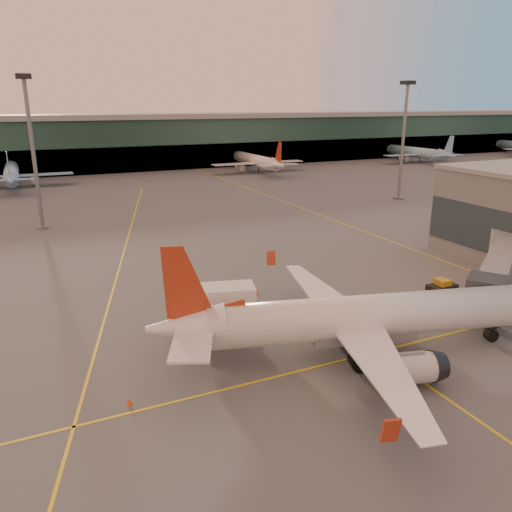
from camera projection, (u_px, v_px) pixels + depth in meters
name	position (u px, v px, depth m)	size (l,w,h in m)	color
ground	(367.00, 393.00, 38.01)	(600.00, 600.00, 0.00)	#4C4F54
taxi_markings	(142.00, 252.00, 73.69)	(100.12, 173.00, 0.01)	yellow
terminal	(96.00, 143.00, 158.47)	(400.00, 20.00, 17.60)	#19382D
mast_west_near	(32.00, 142.00, 82.90)	(2.40, 2.40, 25.60)	slate
mast_east_near	(404.00, 132.00, 109.39)	(2.40, 2.40, 25.60)	slate
distant_aircraft_row	(149.00, 178.00, 144.74)	(350.00, 34.00, 13.00)	#80B1D6
main_airplane	(360.00, 319.00, 42.70)	(35.08, 31.97, 10.74)	white
jet_bridge	(500.00, 263.00, 56.61)	(21.85, 16.27, 5.48)	slate
catering_truck	(219.00, 309.00, 46.07)	(7.17, 4.54, 5.16)	#AC2B18
gpu_cart	(505.00, 317.00, 50.17)	(2.13, 1.51, 1.14)	#C78F18
pushback_tug	(442.00, 288.00, 57.59)	(3.42, 1.91, 1.74)	black
cone_tail	(129.00, 401.00, 36.54)	(0.44, 0.44, 0.56)	#FB430D
cone_wing_left	(257.00, 291.00, 57.68)	(0.44, 0.44, 0.56)	#FB430D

